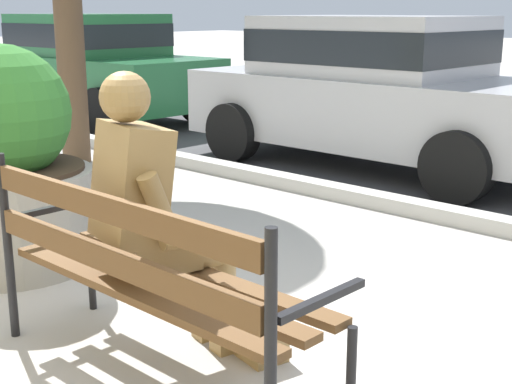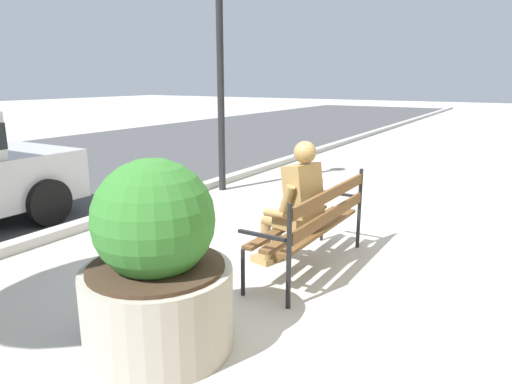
# 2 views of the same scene
# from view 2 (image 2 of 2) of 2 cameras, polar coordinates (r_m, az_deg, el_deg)

# --- Properties ---
(ground_plane) EXTENTS (80.00, 80.00, 0.00)m
(ground_plane) POSITION_cam_2_polar(r_m,az_deg,el_deg) (4.89, 2.99, -9.66)
(ground_plane) COLOR #ADA8A0
(curb_stone) EXTENTS (60.00, 0.20, 0.12)m
(curb_stone) POSITION_cam_2_polar(r_m,az_deg,el_deg) (6.65, -19.63, -3.48)
(curb_stone) COLOR #B2AFA8
(curb_stone) RESTS_ON ground
(park_bench) EXTENTS (1.81, 0.55, 0.95)m
(park_bench) POSITION_cam_2_polar(r_m,az_deg,el_deg) (4.75, 7.35, -3.48)
(park_bench) COLOR brown
(park_bench) RESTS_ON ground
(bronze_statue_seated) EXTENTS (0.76, 0.80, 1.37)m
(bronze_statue_seated) POSITION_cam_2_polar(r_m,az_deg,el_deg) (4.70, 4.56, -2.00)
(bronze_statue_seated) COLOR olive
(bronze_statue_seated) RESTS_ON ground
(concrete_planter) EXTENTS (1.10, 1.10, 1.42)m
(concrete_planter) POSITION_cam_2_polar(r_m,az_deg,el_deg) (3.43, -12.24, -9.11)
(concrete_planter) COLOR gray
(concrete_planter) RESTS_ON ground
(lamp_post) EXTENTS (0.32, 0.32, 3.90)m
(lamp_post) POSITION_cam_2_polar(r_m,az_deg,el_deg) (8.14, -4.50, 18.04)
(lamp_post) COLOR black
(lamp_post) RESTS_ON ground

